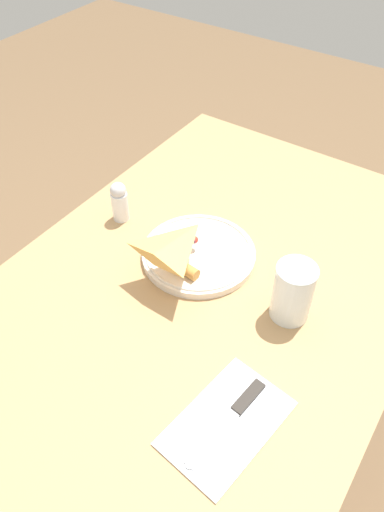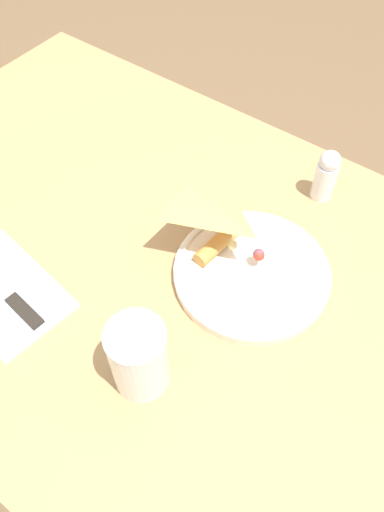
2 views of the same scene
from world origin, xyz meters
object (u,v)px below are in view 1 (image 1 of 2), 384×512
(napkin_folded, at_px, (227,423))
(salt_shaker, at_px, (119,201))
(plate_pizza, at_px, (198,253))
(dining_table, at_px, (190,339))
(butter_knife, at_px, (230,418))
(milk_glass, at_px, (293,293))

(napkin_folded, relative_size, salt_shaker, 2.29)
(plate_pizza, xyz_separation_m, salt_shaker, (-0.01, -0.21, 0.03))
(dining_table, bearing_deg, butter_knife, 49.15)
(salt_shaker, bearing_deg, milk_glass, 85.35)
(plate_pizza, xyz_separation_m, milk_glass, (0.03, 0.22, 0.04))
(plate_pizza, relative_size, salt_shaker, 2.45)
(milk_glass, height_order, salt_shaker, milk_glass)
(napkin_folded, bearing_deg, plate_pizza, -139.27)
(dining_table, relative_size, milk_glass, 10.30)
(milk_glass, xyz_separation_m, butter_knife, (0.24, 0.02, -0.05))
(dining_table, bearing_deg, salt_shaker, -113.86)
(plate_pizza, xyz_separation_m, napkin_folded, (0.28, 0.24, -0.01))
(milk_glass, bearing_deg, salt_shaker, -94.65)
(plate_pizza, height_order, salt_shaker, salt_shaker)
(dining_table, height_order, napkin_folded, napkin_folded)
(plate_pizza, bearing_deg, salt_shaker, -92.17)
(milk_glass, xyz_separation_m, napkin_folded, (0.25, 0.02, -0.05))
(plate_pizza, bearing_deg, butter_knife, 41.75)
(milk_glass, xyz_separation_m, salt_shaker, (-0.03, -0.43, -0.01))
(butter_knife, relative_size, salt_shaker, 1.93)
(plate_pizza, height_order, milk_glass, milk_glass)
(milk_glass, distance_m, napkin_folded, 0.26)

